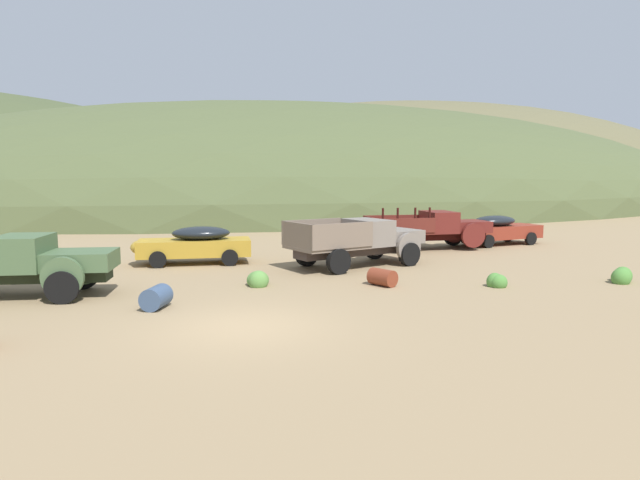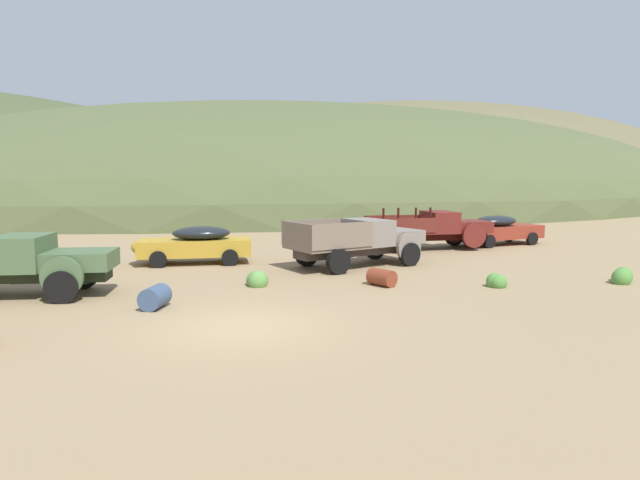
# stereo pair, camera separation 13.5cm
# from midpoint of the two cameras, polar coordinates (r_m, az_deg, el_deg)

# --- Properties ---
(ground_plane) EXTENTS (300.00, 300.00, 0.00)m
(ground_plane) POSITION_cam_midpoint_polar(r_m,az_deg,el_deg) (14.02, -7.72, -8.75)
(ground_plane) COLOR #937A56
(hill_center) EXTENTS (118.94, 81.48, 25.50)m
(hill_center) POSITION_cam_midpoint_polar(r_m,az_deg,el_deg) (79.19, -0.95, 4.00)
(hill_center) COLOR #4C5633
(hill_center) RESTS_ON ground
(hill_distant) EXTENTS (118.97, 60.52, 31.84)m
(hill_distant) POSITION_cam_midpoint_polar(r_m,az_deg,el_deg) (102.43, 13.25, 4.43)
(hill_distant) COLOR brown
(hill_distant) RESTS_ON ground
(truck_weathered_green) EXTENTS (6.77, 3.88, 1.89)m
(truck_weathered_green) POSITION_cam_midpoint_polar(r_m,az_deg,el_deg) (19.26, -28.03, -2.22)
(truck_weathered_green) COLOR #232B1B
(truck_weathered_green) RESTS_ON ground
(car_mustard) EXTENTS (5.10, 2.79, 1.57)m
(car_mustard) POSITION_cam_midpoint_polar(r_m,az_deg,el_deg) (23.97, -12.80, -0.43)
(car_mustard) COLOR #B28928
(car_mustard) RESTS_ON ground
(truck_primer_gray) EXTENTS (6.04, 3.18, 1.91)m
(truck_primer_gray) POSITION_cam_midpoint_polar(r_m,az_deg,el_deg) (22.99, 4.78, -0.08)
(truck_primer_gray) COLOR #3D322D
(truck_primer_gray) RESTS_ON ground
(truck_oxblood) EXTENTS (6.40, 3.37, 2.16)m
(truck_oxblood) POSITION_cam_midpoint_polar(r_m,az_deg,el_deg) (28.57, 11.90, 1.13)
(truck_oxblood) COLOR black
(truck_oxblood) RESTS_ON ground
(car_rust_red) EXTENTS (4.92, 1.92, 1.57)m
(car_rust_red) POSITION_cam_midpoint_polar(r_m,az_deg,el_deg) (31.31, 18.15, 1.04)
(car_rust_red) COLOR maroon
(car_rust_red) RESTS_ON ground
(oil_drum_tipped) EXTENTS (0.82, 1.04, 0.57)m
(oil_drum_tipped) POSITION_cam_midpoint_polar(r_m,az_deg,el_deg) (18.91, 6.51, -3.81)
(oil_drum_tipped) COLOR brown
(oil_drum_tipped) RESTS_ON ground
(oil_drum_spare) EXTENTS (1.02, 1.12, 0.63)m
(oil_drum_spare) POSITION_cam_midpoint_polar(r_m,az_deg,el_deg) (16.30, -16.23, -5.62)
(oil_drum_spare) COLOR #384C6B
(oil_drum_spare) RESTS_ON ground
(bush_front_left) EXTENTS (1.07, 0.84, 0.68)m
(bush_front_left) POSITION_cam_midpoint_polar(r_m,az_deg,el_deg) (22.01, 28.58, -3.37)
(bush_front_left) COLOR #4C8438
(bush_front_left) RESTS_ON ground
(bush_lone_scrub) EXTENTS (0.63, 0.66, 0.60)m
(bush_lone_scrub) POSITION_cam_midpoint_polar(r_m,az_deg,el_deg) (19.54, 17.72, -4.13)
(bush_lone_scrub) COLOR #4C8438
(bush_lone_scrub) RESTS_ON ground
(bush_between_trucks) EXTENTS (0.78, 0.90, 0.70)m
(bush_between_trucks) POSITION_cam_midpoint_polar(r_m,az_deg,el_deg) (18.93, -6.18, -4.11)
(bush_between_trucks) COLOR #5B8E42
(bush_between_trucks) RESTS_ON ground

